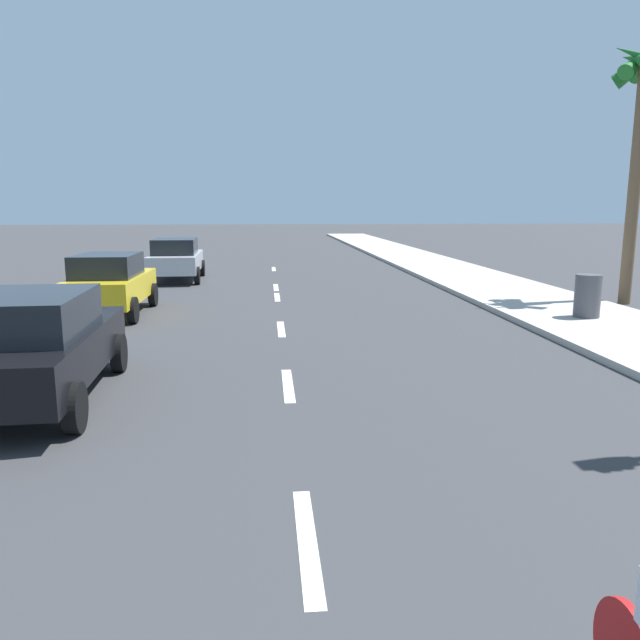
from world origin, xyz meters
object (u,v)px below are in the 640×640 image
at_px(parked_car_black, 32,344).
at_px(trash_bin_far, 587,296).
at_px(parked_car_yellow, 110,283).
at_px(parked_car_silver, 176,258).

relative_size(parked_car_black, trash_bin_far, 4.21).
bearing_deg(trash_bin_far, parked_car_yellow, 169.77).
bearing_deg(parked_car_silver, parked_car_black, -91.77).
bearing_deg(parked_car_silver, parked_car_yellow, -96.67).
xyz_separation_m(parked_car_black, parked_car_silver, (-0.08, 14.58, -0.00)).
distance_m(parked_car_black, parked_car_silver, 14.59).
height_order(parked_car_black, trash_bin_far, parked_car_black).
height_order(parked_car_black, parked_car_silver, same).
distance_m(parked_car_black, parked_car_yellow, 7.18).
height_order(parked_car_silver, trash_bin_far, parked_car_silver).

